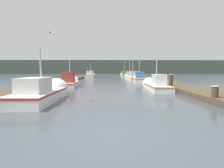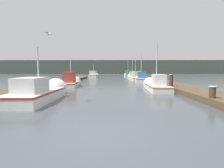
# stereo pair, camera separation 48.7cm
# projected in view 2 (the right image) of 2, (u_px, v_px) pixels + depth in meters

# --- Properties ---
(ground_plane) EXTENTS (200.00, 200.00, 0.00)m
(ground_plane) POSITION_uv_depth(u_px,v_px,m) (96.00, 137.00, 4.58)
(ground_plane) COLOR #3D4449
(dock_left) EXTENTS (2.44, 40.00, 0.35)m
(dock_left) POSITION_uv_depth(u_px,v_px,m) (57.00, 83.00, 20.58)
(dock_left) COLOR #4C3D2B
(dock_left) RESTS_ON ground_plane
(dock_right) EXTENTS (2.44, 40.00, 0.35)m
(dock_right) POSITION_uv_depth(u_px,v_px,m) (164.00, 83.00, 20.44)
(dock_right) COLOR #4C3D2B
(dock_right) RESTS_ON ground_plane
(distant_shore_ridge) EXTENTS (120.00, 16.00, 5.52)m
(distant_shore_ridge) POSITION_uv_depth(u_px,v_px,m) (113.00, 67.00, 78.04)
(distant_shore_ridge) COLOR #424C42
(distant_shore_ridge) RESTS_ON ground_plane
(fishing_boat_0) EXTENTS (1.85, 5.42, 3.55)m
(fishing_boat_0) POSITION_uv_depth(u_px,v_px,m) (41.00, 92.00, 10.12)
(fishing_boat_0) COLOR silver
(fishing_boat_0) RESTS_ON ground_plane
(fishing_boat_1) EXTENTS (1.67, 5.73, 4.41)m
(fishing_boat_1) POSITION_uv_depth(u_px,v_px,m) (155.00, 85.00, 15.30)
(fishing_boat_1) COLOR silver
(fishing_boat_1) RESTS_ON ground_plane
(fishing_boat_2) EXTENTS (1.79, 5.09, 3.31)m
(fishing_boat_2) POSITION_uv_depth(u_px,v_px,m) (71.00, 82.00, 18.70)
(fishing_boat_2) COLOR silver
(fishing_boat_2) RESTS_ON ground_plane
(fishing_boat_3) EXTENTS (1.83, 5.12, 4.23)m
(fishing_boat_3) POSITION_uv_depth(u_px,v_px,m) (141.00, 79.00, 23.71)
(fishing_boat_3) COLOR silver
(fishing_boat_3) RESTS_ON ground_plane
(fishing_boat_4) EXTENTS (2.01, 6.15, 4.75)m
(fishing_boat_4) POSITION_uv_depth(u_px,v_px,m) (135.00, 77.00, 29.63)
(fishing_boat_4) COLOR silver
(fishing_boat_4) RESTS_ON ground_plane
(fishing_boat_5) EXTENTS (1.90, 5.62, 4.95)m
(fishing_boat_5) POSITION_uv_depth(u_px,v_px,m) (132.00, 76.00, 33.83)
(fishing_boat_5) COLOR silver
(fishing_boat_5) RESTS_ON ground_plane
(fishing_boat_6) EXTENTS (1.95, 4.46, 3.35)m
(fishing_boat_6) POSITION_uv_depth(u_px,v_px,m) (94.00, 75.00, 37.66)
(fishing_boat_6) COLOR silver
(fishing_boat_6) RESTS_ON ground_plane
(fishing_boat_7) EXTENTS (1.71, 5.20, 4.97)m
(fishing_boat_7) POSITION_uv_depth(u_px,v_px,m) (128.00, 75.00, 42.89)
(fishing_boat_7) COLOR silver
(fishing_boat_7) RESTS_ON ground_plane
(mooring_piling_0) EXTENTS (0.36, 0.36, 0.95)m
(mooring_piling_0) POSITION_uv_depth(u_px,v_px,m) (212.00, 96.00, 8.65)
(mooring_piling_0) COLOR #473523
(mooring_piling_0) RESTS_ON ground_plane
(mooring_piling_2) EXTENTS (0.36, 0.36, 1.37)m
(mooring_piling_2) POSITION_uv_depth(u_px,v_px,m) (171.00, 82.00, 14.52)
(mooring_piling_2) COLOR #473523
(mooring_piling_2) RESTS_ON ground_plane
(channel_buoy) EXTENTS (0.48, 0.48, 0.98)m
(channel_buoy) POSITION_uv_depth(u_px,v_px,m) (115.00, 75.00, 50.75)
(channel_buoy) COLOR red
(channel_buoy) RESTS_ON ground_plane
(seagull_lead) EXTENTS (0.30, 0.56, 0.12)m
(seagull_lead) POSITION_uv_depth(u_px,v_px,m) (49.00, 34.00, 9.09)
(seagull_lead) COLOR white
(seagull_1) EXTENTS (0.37, 0.54, 0.12)m
(seagull_1) POSITION_uv_depth(u_px,v_px,m) (96.00, 60.00, 33.53)
(seagull_1) COLOR white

